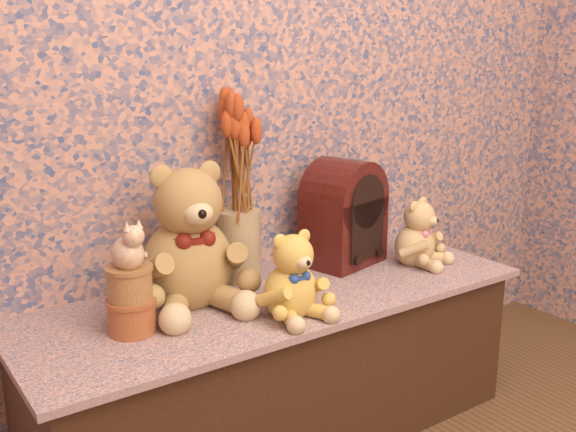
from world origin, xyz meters
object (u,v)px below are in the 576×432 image
Objects in this scene: teddy_medium at (291,270)px; cat_figurine at (127,243)px; biscuit_tin_lower at (132,316)px; teddy_large at (187,229)px; teddy_small at (416,229)px; cathedral_radio at (344,212)px; ceramic_vase at (239,245)px.

cat_figurine is (-0.39, 0.13, 0.11)m from teddy_medium.
teddy_large is at bearing 25.84° from biscuit_tin_lower.
teddy_large is 0.77m from teddy_small.
biscuit_tin_lower is 0.94× the size of cat_figurine.
teddy_medium is 0.47m from cathedral_radio.
teddy_medium is at bearing -160.39° from cathedral_radio.
teddy_medium is 1.97× the size of cat_figurine.
ceramic_vase is 0.46m from biscuit_tin_lower.
teddy_medium is at bearing -29.12° from cat_figurine.
ceramic_vase is (0.03, 0.32, -0.02)m from teddy_medium.
ceramic_vase reaches higher than biscuit_tin_lower.
cat_figurine reaches higher than biscuit_tin_lower.
teddy_large is 0.57m from cathedral_radio.
cat_figurine is (-0.42, -0.18, 0.13)m from ceramic_vase.
teddy_medium is 0.59m from teddy_small.
cat_figurine is at bearing -146.51° from teddy_large.
teddy_small is at bearing -19.95° from ceramic_vase.
cathedral_radio is (0.39, 0.26, 0.05)m from teddy_medium.
cathedral_radio is at bearing -1.22° from cat_figurine.
teddy_medium reaches higher than teddy_small.
teddy_small reaches higher than ceramic_vase.
teddy_large reaches higher than biscuit_tin_lower.
teddy_large reaches higher than teddy_medium.
teddy_small is at bearing -0.90° from biscuit_tin_lower.
cat_figurine is at bearing -156.47° from ceramic_vase.
cat_figurine reaches higher than teddy_medium.
teddy_large is at bearing 126.89° from teddy_medium.
cathedral_radio is 2.75× the size of cat_figurine.
teddy_small is at bearing -1.02° from teddy_large.
teddy_small is 1.08× the size of ceramic_vase.
teddy_medium is (0.18, -0.23, -0.09)m from teddy_large.
cat_figurine is (-0.21, -0.10, 0.02)m from teddy_large.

